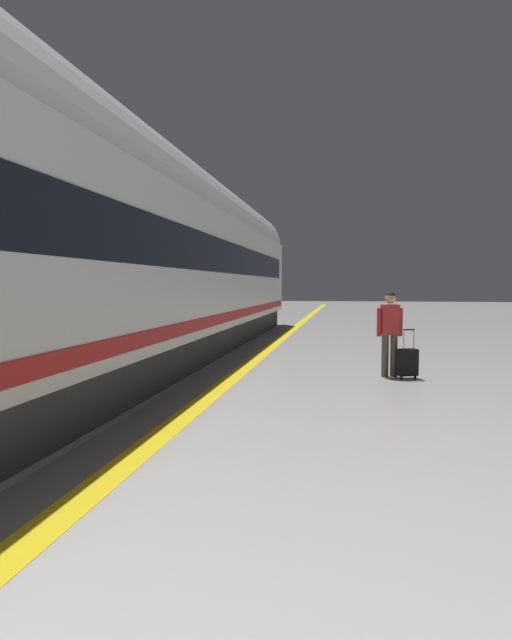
{
  "coord_description": "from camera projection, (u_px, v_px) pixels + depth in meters",
  "views": [
    {
      "loc": [
        1.29,
        0.59,
        1.8
      ],
      "look_at": [
        0.14,
        7.13,
        1.36
      ],
      "focal_mm": 29.44,
      "sensor_mm": 36.0,
      "label": 1
    }
  ],
  "objects": [
    {
      "name": "suitcase_near",
      "position": [
        407.0,
        362.0,
        10.11
      ],
      "size": [
        0.43,
        0.35,
        0.96
      ],
      "color": "black",
      "rests_on": "ground"
    },
    {
      "name": "high_speed_train",
      "position": [
        26.0,
        235.0,
        7.3
      ],
      "size": [
        2.94,
        35.87,
        4.97
      ],
      "color": "#38383D",
      "rests_on": "ground"
    },
    {
      "name": "passenger_near",
      "position": [
        390.0,
        327.0,
        10.26
      ],
      "size": [
        0.51,
        0.28,
        1.68
      ],
      "color": "brown",
      "rests_on": "ground"
    },
    {
      "name": "tactile_edge_band",
      "position": [
        207.0,
        381.0,
        9.81
      ],
      "size": [
        0.75,
        80.0,
        0.01
      ],
      "primitive_type": "cube",
      "color": "slate",
      "rests_on": "ground"
    },
    {
      "name": "safety_line_strip",
      "position": [
        227.0,
        382.0,
        9.75
      ],
      "size": [
        0.36,
        80.0,
        0.01
      ],
      "primitive_type": "cube",
      "color": "yellow",
      "rests_on": "ground"
    }
  ]
}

